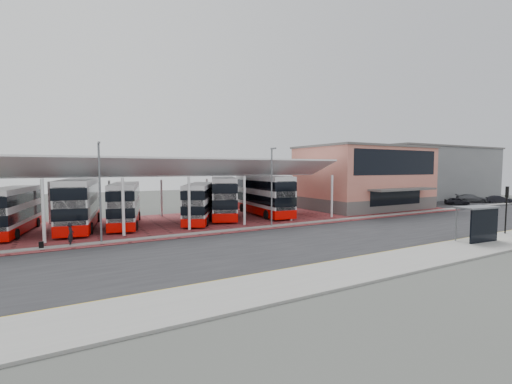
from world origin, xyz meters
TOP-DOWN VIEW (x-y plane):
  - ground at (0.00, 0.00)m, footprint 140.00×140.00m
  - road at (0.00, -1.00)m, footprint 120.00×14.00m
  - forecourt at (2.00, 13.00)m, footprint 72.00×16.00m
  - sidewalk at (0.00, -9.00)m, footprint 120.00×4.00m
  - north_kerb at (0.00, 6.20)m, footprint 120.00×0.80m
  - carpark_surface at (44.00, 10.00)m, footprint 22.00×10.00m
  - yellow_line_near at (0.00, -7.00)m, footprint 120.00×0.12m
  - yellow_line_far at (0.00, -6.70)m, footprint 120.00×0.12m
  - canopy at (-6.00, 13.94)m, footprint 37.00×11.63m
  - terminal at (23.00, 13.92)m, footprint 18.40×14.40m
  - warehouse at (48.00, 24.00)m, footprint 30.50×20.50m
  - lamp_west at (-14.00, 6.27)m, footprint 0.16×0.90m
  - lamp_east at (2.00, 6.27)m, footprint 0.16×0.90m
  - bus_0 at (-20.71, 14.46)m, footprint 4.04×10.50m
  - bus_1 at (-15.28, 14.51)m, footprint 4.47×12.14m
  - bus_2 at (-11.03, 14.31)m, footprint 4.70×10.99m
  - bus_3 at (-3.35, 13.01)m, footprint 6.79×10.24m
  - bus_4 at (0.41, 15.00)m, footprint 6.90×12.00m
  - bus_5 at (5.67, 14.33)m, footprint 3.83×12.31m
  - pedestrian at (-16.15, 6.27)m, footprint 0.51×0.70m
  - suitcase at (-18.09, 6.15)m, footprint 0.32×0.23m
  - carpark_car_a at (38.95, 9.06)m, footprint 3.61×3.51m
  - carpark_car_b at (45.55, 10.40)m, footprint 4.69×4.90m
  - carpark_car_c at (48.62, 7.55)m, footprint 3.46×3.67m
  - bus_shelter at (12.91, -8.35)m, footprint 3.62×1.91m
  - traffic_signal_west at (18.18, -7.60)m, footprint 0.32×0.27m

SIDE VIEW (x-z plane):
  - ground at x=0.00m, z-range 0.00..0.00m
  - road at x=0.00m, z-range 0.00..0.02m
  - yellow_line_near at x=0.00m, z-range 0.02..0.03m
  - yellow_line_far at x=0.00m, z-range 0.02..0.03m
  - forecourt at x=2.00m, z-range 0.00..0.06m
  - carpark_surface at x=44.00m, z-range 0.00..0.08m
  - sidewalk at x=0.00m, z-range 0.00..0.14m
  - north_kerb at x=0.00m, z-range 0.00..0.14m
  - suitcase at x=-18.09m, z-range 0.06..0.61m
  - carpark_car_a at x=38.95m, z-range 0.08..1.30m
  - carpark_car_c at x=48.62m, z-range 0.08..1.31m
  - carpark_car_b at x=45.55m, z-range 0.08..1.48m
  - pedestrian at x=-16.15m, z-range 0.06..1.85m
  - bus_shelter at x=12.91m, z-range 0.48..3.28m
  - bus_0 at x=-20.71m, z-range 0.05..4.27m
  - bus_3 at x=-3.35m, z-range 0.05..4.29m
  - bus_2 at x=-11.03m, z-range 0.05..4.46m
  - bus_4 at x=0.41m, z-range 0.04..4.92m
  - bus_1 at x=-15.28m, z-range 0.04..4.94m
  - bus_5 at x=5.67m, z-range 0.04..5.04m
  - traffic_signal_west at x=18.18m, z-range 0.85..5.11m
  - lamp_west at x=-14.00m, z-range 0.32..8.40m
  - lamp_east at x=2.00m, z-range 0.32..8.40m
  - terminal at x=23.00m, z-range 0.03..9.28m
  - warehouse at x=48.00m, z-range 0.03..10.28m
  - canopy at x=-6.00m, z-range 2.26..9.33m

